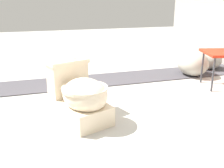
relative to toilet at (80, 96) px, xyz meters
name	(u,v)px	position (x,y,z in m)	size (l,w,h in m)	color
ground_plane	(92,121)	(0.08, 0.09, -0.22)	(14.00, 14.00, 0.00)	#A8A59E
gravel_strip	(109,79)	(-1.06, 0.59, -0.21)	(0.56, 8.00, 0.01)	#423F44
toilet	(80,96)	(0.00, 0.00, 0.00)	(0.72, 0.55, 0.52)	beige
boulder_near	(193,63)	(-0.92, 1.76, -0.05)	(0.46, 0.41, 0.35)	#ADA899
boulder_far	(209,60)	(-1.15, 2.19, -0.08)	(0.40, 0.36, 0.28)	gray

